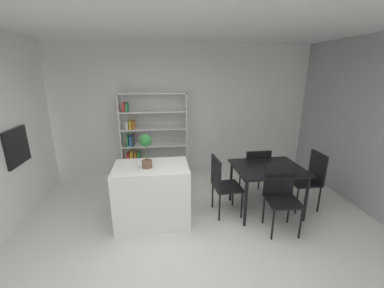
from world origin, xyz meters
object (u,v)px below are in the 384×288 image
potted_plant_on_island (146,148)px  dining_chair_island_side (221,181)px  dining_table (268,172)px  dining_chair_window_side (310,176)px  kitchen_island (152,194)px  open_bookshelf (149,137)px  built_in_oven (17,147)px  dining_chair_near (281,192)px  dining_chair_far (256,169)px

potted_plant_on_island → dining_chair_island_side: (1.14, 0.11, -0.64)m
dining_table → dining_chair_window_side: dining_chair_window_side is taller
kitchen_island → open_bookshelf: size_ratio=0.59×
potted_plant_on_island → dining_table: (1.90, 0.12, -0.52)m
built_in_oven → dining_chair_near: bearing=-12.1°
dining_table → dining_chair_window_side: (0.77, 0.00, -0.12)m
kitchen_island → dining_table: (1.85, 0.06, 0.24)m
dining_chair_window_side → dining_chair_far: (-0.77, 0.47, -0.02)m
dining_chair_window_side → dining_chair_far: dining_chair_window_side is taller
built_in_oven → dining_chair_near: built_in_oven is taller
dining_table → dining_chair_island_side: (-0.76, -0.01, -0.12)m
dining_chair_window_side → dining_chair_island_side: (-1.53, -0.01, 0.00)m
dining_table → dining_chair_far: (-0.00, 0.47, -0.15)m
kitchen_island → potted_plant_on_island: bearing=-134.9°
kitchen_island → dining_chair_near: dining_chair_near is taller
built_in_oven → dining_chair_window_side: size_ratio=0.59×
open_bookshelf → potted_plant_on_island: bearing=-88.5°
open_bookshelf → dining_table: bearing=-39.4°
dining_chair_near → potted_plant_on_island: bearing=173.9°
kitchen_island → dining_chair_near: 1.91m
potted_plant_on_island → dining_chair_near: bearing=-10.3°
dining_chair_island_side → dining_chair_window_side: bearing=-93.4°
dining_chair_far → dining_chair_island_side: dining_chair_island_side is taller
built_in_oven → dining_chair_far: (3.85, 0.11, -0.61)m
kitchen_island → dining_chair_window_side: size_ratio=1.12×
dining_chair_window_side → dining_chair_far: bearing=-121.6°
dining_table → dining_chair_island_side: 0.77m
built_in_oven → open_bookshelf: 2.28m
built_in_oven → dining_table: built_in_oven is taller
dining_chair_near → open_bookshelf: bearing=137.7°
potted_plant_on_island → open_bookshelf: 1.74m
kitchen_island → dining_chair_window_side: dining_chair_window_side is taller
dining_chair_island_side → potted_plant_on_island: bearing=91.9°
kitchen_island → dining_chair_window_side: (2.62, 0.06, 0.12)m
potted_plant_on_island → open_bookshelf: bearing=91.5°
open_bookshelf → dining_table: (1.95, -1.60, -0.22)m
built_in_oven → potted_plant_on_island: bearing=-13.9°
kitchen_island → dining_chair_far: bearing=16.2°
dining_chair_far → potted_plant_on_island: bearing=17.9°
kitchen_island → dining_chair_window_side: 2.62m
dining_chair_window_side → potted_plant_on_island: bearing=-87.5°
potted_plant_on_island → dining_chair_window_side: potted_plant_on_island is taller
dining_table → dining_chair_near: dining_chair_near is taller
dining_chair_near → dining_chair_window_side: dining_chair_window_side is taller
dining_table → dining_chair_far: 0.49m
open_bookshelf → built_in_oven: bearing=-147.0°
dining_chair_island_side → kitchen_island: bearing=89.4°
potted_plant_on_island → dining_chair_window_side: (2.67, 0.12, -0.64)m
kitchen_island → dining_table: size_ratio=1.01×
dining_chair_far → open_bookshelf: bearing=-29.3°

